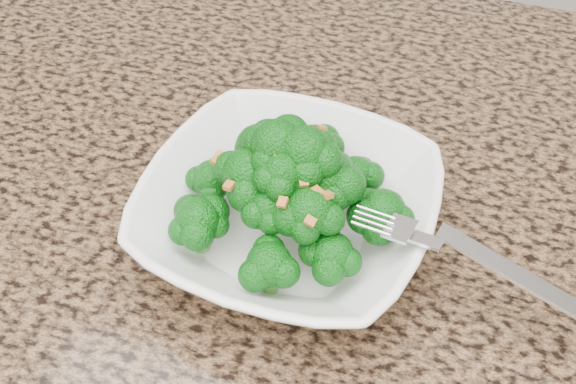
% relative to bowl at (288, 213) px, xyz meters
% --- Properties ---
extents(granite_counter, '(1.64, 1.04, 0.03)m').
position_rel_bowl_xyz_m(granite_counter, '(-0.14, -0.12, -0.04)').
color(granite_counter, brown).
rests_on(granite_counter, cabinet).
extents(bowl, '(0.24, 0.24, 0.05)m').
position_rel_bowl_xyz_m(bowl, '(0.00, 0.00, 0.00)').
color(bowl, white).
rests_on(bowl, granite_counter).
extents(broccoli_pile, '(0.19, 0.19, 0.07)m').
position_rel_bowl_xyz_m(broccoli_pile, '(0.00, 0.00, 0.06)').
color(broccoli_pile, '#0A5C0D').
rests_on(broccoli_pile, bowl).
extents(garlic_topping, '(0.12, 0.12, 0.01)m').
position_rel_bowl_xyz_m(garlic_topping, '(0.00, 0.00, 0.10)').
color(garlic_topping, '#B56F2C').
rests_on(garlic_topping, broccoli_pile).
extents(fork, '(0.19, 0.07, 0.01)m').
position_rel_bowl_xyz_m(fork, '(0.11, -0.02, 0.03)').
color(fork, silver).
rests_on(fork, bowl).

